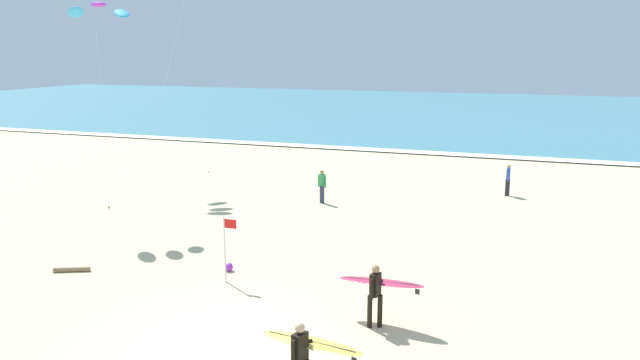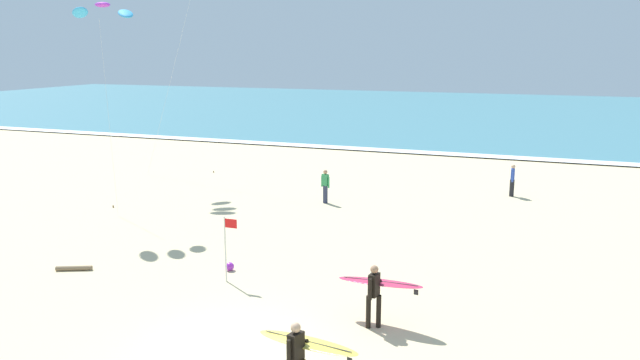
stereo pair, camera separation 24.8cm
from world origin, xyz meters
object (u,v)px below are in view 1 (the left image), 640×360
at_px(surfer_trailing, 378,287).
at_px(bystander_green_top, 322,186).
at_px(bystander_blue_top, 508,180).
at_px(lifeguard_flag, 226,243).
at_px(surfer_lead, 305,349).
at_px(beach_ball, 229,267).
at_px(kite_arc_violet_high, 99,11).
at_px(driftwood_log, 72,270).

distance_m(surfer_trailing, bystander_green_top, 12.86).
distance_m(bystander_blue_top, lifeguard_flag, 16.56).
distance_m(surfer_lead, beach_ball, 7.74).
bearing_deg(lifeguard_flag, surfer_trailing, -14.47).
bearing_deg(surfer_lead, bystander_blue_top, 80.79).
relative_size(surfer_trailing, kite_arc_violet_high, 0.27).
height_order(surfer_trailing, bystander_blue_top, surfer_trailing).
xyz_separation_m(bystander_blue_top, lifeguard_flag, (-7.69, -14.66, 0.45)).
bearing_deg(kite_arc_violet_high, beach_ball, -28.24).
relative_size(surfer_lead, driftwood_log, 2.25).
bearing_deg(kite_arc_violet_high, surfer_trailing, -25.59).
relative_size(beach_ball, driftwood_log, 0.24).
bearing_deg(bystander_blue_top, surfer_lead, -99.21).
relative_size(surfer_lead, bystander_blue_top, 1.63).
bearing_deg(kite_arc_violet_high, surfer_lead, -38.53).
height_order(surfer_trailing, lifeguard_flag, lifeguard_flag).
height_order(bystander_blue_top, bystander_green_top, same).
distance_m(bystander_green_top, driftwood_log, 12.14).
bearing_deg(surfer_lead, kite_arc_violet_high, 141.47).
relative_size(surfer_trailing, driftwood_log, 2.12).
bearing_deg(lifeguard_flag, kite_arc_violet_high, 148.30).
xyz_separation_m(surfer_lead, beach_ball, (-4.91, 5.91, -0.91)).
bearing_deg(driftwood_log, bystander_green_top, 66.99).
height_order(lifeguard_flag, beach_ball, lifeguard_flag).
distance_m(kite_arc_violet_high, lifeguard_flag, 12.04).
distance_m(surfer_lead, surfer_trailing, 3.77).
xyz_separation_m(bystander_green_top, driftwood_log, (-4.74, -11.16, -0.74)).
distance_m(surfer_lead, bystander_blue_top, 19.96).
bearing_deg(lifeguard_flag, beach_ball, 115.24).
height_order(surfer_lead, surfer_trailing, same).
xyz_separation_m(surfer_trailing, bystander_blue_top, (2.59, 15.98, -0.23)).
xyz_separation_m(lifeguard_flag, driftwood_log, (-5.20, -0.88, -1.19)).
bearing_deg(surfer_trailing, bystander_blue_top, 80.81).
bearing_deg(surfer_trailing, surfer_lead, -99.28).
height_order(kite_arc_violet_high, lifeguard_flag, kite_arc_violet_high).
bearing_deg(surfer_trailing, beach_ball, 158.33).
xyz_separation_m(bystander_blue_top, beach_ball, (-8.10, -13.79, -0.67)).
bearing_deg(lifeguard_flag, bystander_blue_top, 62.32).
distance_m(lifeguard_flag, driftwood_log, 5.41).
relative_size(kite_arc_violet_high, lifeguard_flag, 4.25).
xyz_separation_m(surfer_trailing, bystander_green_top, (-5.57, 11.59, -0.23)).
bearing_deg(driftwood_log, lifeguard_flag, 9.65).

